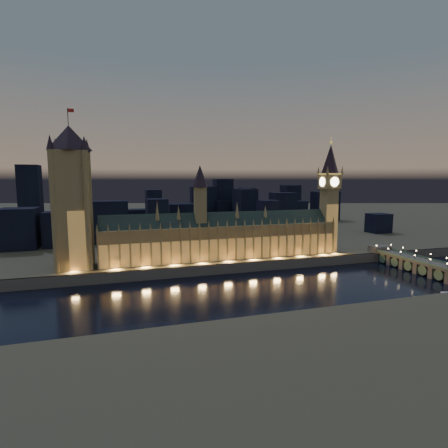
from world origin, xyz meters
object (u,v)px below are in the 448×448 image
object	(u,v)px
palace_of_westminster	(223,237)
westminster_bridge	(423,266)
victoria_tower	(72,191)
elizabeth_tower	(329,189)

from	to	relation	value
palace_of_westminster	westminster_bridge	bearing A→B (deg)	-23.95
palace_of_westminster	westminster_bridge	size ratio (longest dim) A/B	1.79
victoria_tower	westminster_bridge	size ratio (longest dim) A/B	1.04
victoria_tower	elizabeth_tower	xyz separation A→B (m)	(218.00, -0.00, 0.15)
palace_of_westminster	westminster_bridge	distance (m)	161.92
westminster_bridge	palace_of_westminster	bearing A→B (deg)	156.05
victoria_tower	westminster_bridge	world-z (taller)	victoria_tower
palace_of_westminster	victoria_tower	size ratio (longest dim) A/B	1.73
victoria_tower	palace_of_westminster	bearing A→B (deg)	-0.09
palace_of_westminster	victoria_tower	xyz separation A→B (m)	(-115.82, 0.18, 39.61)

